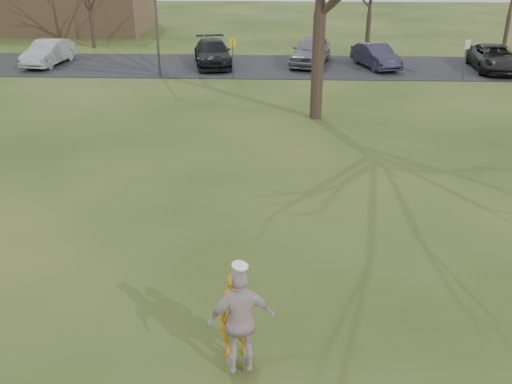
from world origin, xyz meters
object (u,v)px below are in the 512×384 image
car_3 (213,53)px  car_6 (495,58)px  car_4 (311,51)px  catching_play (241,321)px  player_defender (237,316)px  car_5 (376,56)px  building (19,4)px  car_1 (48,53)px

car_3 → car_6: (15.74, -0.61, -0.03)m
car_4 → catching_play: 26.02m
player_defender → car_3: (-3.23, 24.94, -0.09)m
car_5 → car_6: size_ratio=0.81×
car_5 → building: size_ratio=0.19×
car_4 → building: building is taller
car_1 → car_4: size_ratio=0.91×
car_1 → car_4: car_4 is taller
player_defender → car_4: size_ratio=0.36×
car_1 → catching_play: catching_play is taller
player_defender → building: bearing=110.4°
car_3 → car_6: car_3 is taller
car_4 → player_defender: bearing=-83.1°
car_4 → car_6: bearing=6.2°
player_defender → car_5: player_defender is taller
player_defender → catching_play: size_ratio=0.79×
player_defender → car_4: bearing=77.3°
car_3 → car_5: car_3 is taller
car_3 → catching_play: size_ratio=2.30×
car_1 → car_5: car_1 is taller
player_defender → catching_play: bearing=-84.0°
car_1 → building: bearing=124.8°
player_defender → car_3: player_defender is taller
car_4 → catching_play: catching_play is taller
car_3 → building: building is taller
car_3 → building: bearing=131.4°
car_1 → car_4: (15.12, 0.73, 0.09)m
building → player_defender: bearing=-62.4°
car_4 → catching_play: size_ratio=2.18×
car_1 → car_3: size_ratio=0.86×
car_1 → car_6: (25.23, -0.35, -0.02)m
player_defender → car_3: size_ratio=0.34×
car_3 → car_6: size_ratio=1.00×
car_4 → car_6: (10.11, -1.08, -0.11)m
car_4 → car_5: 3.71m
car_6 → building: bearing=160.9°
player_defender → car_1: size_ratio=0.40×
player_defender → car_5: bearing=69.0°
car_5 → building: (-25.88, 13.13, 1.24)m
car_4 → building: 25.52m
car_1 → car_5: (18.76, 0.09, -0.04)m
car_3 → building: (-16.60, 12.96, 1.18)m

